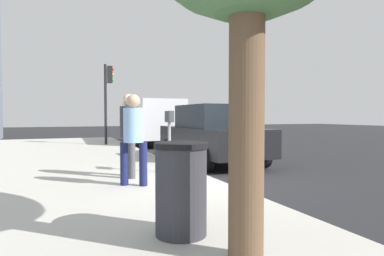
{
  "coord_description": "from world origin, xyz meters",
  "views": [
    {
      "loc": [
        -6.5,
        3.04,
        1.45
      ],
      "look_at": [
        0.55,
        0.18,
        1.17
      ],
      "focal_mm": 31.42,
      "sensor_mm": 36.0,
      "label": 1
    }
  ],
  "objects_px": {
    "parking_meter": "(169,128)",
    "parked_van_far": "(151,119)",
    "parked_sedan_near": "(212,134)",
    "traffic_signal": "(108,91)",
    "trash_bin": "(181,189)",
    "pedestrian_at_meter": "(129,128)",
    "pedestrian_bystander": "(133,133)"
  },
  "relations": [
    {
      "from": "parking_meter",
      "to": "parked_van_far",
      "type": "xyz_separation_m",
      "value": [
        8.94,
        -1.99,
        0.09
      ]
    },
    {
      "from": "parked_van_far",
      "to": "parked_sedan_near",
      "type": "bearing_deg",
      "value": -179.99
    },
    {
      "from": "parking_meter",
      "to": "traffic_signal",
      "type": "xyz_separation_m",
      "value": [
        8.18,
        0.22,
        1.41
      ]
    },
    {
      "from": "traffic_signal",
      "to": "trash_bin",
      "type": "distance_m",
      "value": 12.25
    },
    {
      "from": "parked_van_far",
      "to": "traffic_signal",
      "type": "relative_size",
      "value": 1.45
    },
    {
      "from": "parking_meter",
      "to": "pedestrian_at_meter",
      "type": "distance_m",
      "value": 1.0
    },
    {
      "from": "pedestrian_at_meter",
      "to": "trash_bin",
      "type": "xyz_separation_m",
      "value": [
        -3.65,
        0.17,
        -0.53
      ]
    },
    {
      "from": "pedestrian_bystander",
      "to": "parked_van_far",
      "type": "distance_m",
      "value": 10.52
    },
    {
      "from": "parked_van_far",
      "to": "parking_meter",
      "type": "bearing_deg",
      "value": 167.45
    },
    {
      "from": "pedestrian_at_meter",
      "to": "trash_bin",
      "type": "height_order",
      "value": "pedestrian_at_meter"
    },
    {
      "from": "parked_van_far",
      "to": "traffic_signal",
      "type": "height_order",
      "value": "traffic_signal"
    },
    {
      "from": "parking_meter",
      "to": "pedestrian_at_meter",
      "type": "relative_size",
      "value": 0.8
    },
    {
      "from": "pedestrian_at_meter",
      "to": "parked_sedan_near",
      "type": "height_order",
      "value": "pedestrian_at_meter"
    },
    {
      "from": "parking_meter",
      "to": "parked_sedan_near",
      "type": "distance_m",
      "value": 2.78
    },
    {
      "from": "parking_meter",
      "to": "trash_bin",
      "type": "relative_size",
      "value": 1.4
    },
    {
      "from": "parking_meter",
      "to": "pedestrian_at_meter",
      "type": "height_order",
      "value": "pedestrian_at_meter"
    },
    {
      "from": "pedestrian_at_meter",
      "to": "traffic_signal",
      "type": "xyz_separation_m",
      "value": [
        8.41,
        -0.75,
        1.39
      ]
    },
    {
      "from": "pedestrian_at_meter",
      "to": "parked_van_far",
      "type": "bearing_deg",
      "value": 68.89
    },
    {
      "from": "pedestrian_at_meter",
      "to": "pedestrian_bystander",
      "type": "height_order",
      "value": "pedestrian_at_meter"
    },
    {
      "from": "traffic_signal",
      "to": "trash_bin",
      "type": "height_order",
      "value": "traffic_signal"
    },
    {
      "from": "traffic_signal",
      "to": "pedestrian_at_meter",
      "type": "bearing_deg",
      "value": 174.9
    },
    {
      "from": "parking_meter",
      "to": "traffic_signal",
      "type": "bearing_deg",
      "value": 1.52
    },
    {
      "from": "pedestrian_bystander",
      "to": "parked_sedan_near",
      "type": "height_order",
      "value": "pedestrian_bystander"
    },
    {
      "from": "parking_meter",
      "to": "pedestrian_bystander",
      "type": "relative_size",
      "value": 0.83
    },
    {
      "from": "parking_meter",
      "to": "traffic_signal",
      "type": "relative_size",
      "value": 0.39
    },
    {
      "from": "pedestrian_bystander",
      "to": "traffic_signal",
      "type": "height_order",
      "value": "traffic_signal"
    },
    {
      "from": "pedestrian_at_meter",
      "to": "parked_van_far",
      "type": "relative_size",
      "value": 0.34
    },
    {
      "from": "parking_meter",
      "to": "trash_bin",
      "type": "height_order",
      "value": "parking_meter"
    },
    {
      "from": "parked_van_far",
      "to": "pedestrian_bystander",
      "type": "bearing_deg",
      "value": 163.1
    },
    {
      "from": "parked_van_far",
      "to": "trash_bin",
      "type": "xyz_separation_m",
      "value": [
        -12.82,
        3.13,
        -0.6
      ]
    },
    {
      "from": "parked_sedan_near",
      "to": "trash_bin",
      "type": "bearing_deg",
      "value": 151.58
    },
    {
      "from": "parking_meter",
      "to": "pedestrian_bystander",
      "type": "distance_m",
      "value": 1.55
    }
  ]
}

